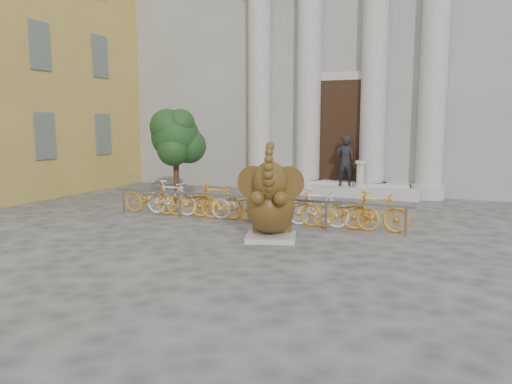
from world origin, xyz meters
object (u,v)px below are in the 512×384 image
at_px(bike_rack, 252,203).
at_px(tree, 176,138).
at_px(elephant_statue, 271,205).
at_px(pedestrian, 345,161).

relative_size(bike_rack, tree, 2.74).
bearing_deg(elephant_statue, bike_rack, 107.61).
relative_size(tree, pedestrian, 1.70).
bearing_deg(pedestrian, bike_rack, 60.25).
bearing_deg(elephant_statue, pedestrian, 72.96).
distance_m(elephant_statue, pedestrian, 7.52).
height_order(elephant_statue, bike_rack, elephant_statue).
bearing_deg(bike_rack, pedestrian, 77.37).
xyz_separation_m(bike_rack, pedestrian, (1.27, 5.69, 0.77)).
bearing_deg(pedestrian, elephant_statue, 72.72).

